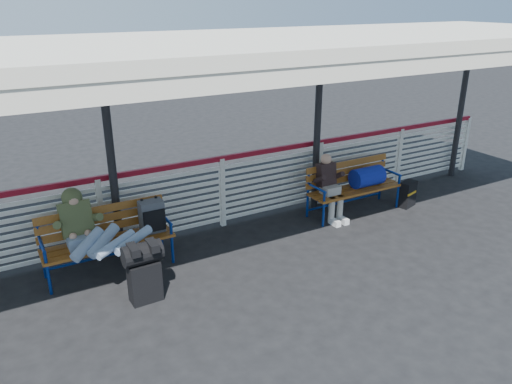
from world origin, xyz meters
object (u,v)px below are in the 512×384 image
bench_left (122,228)px  traveler_man (101,236)px  bench_right (360,179)px  companion_person (330,186)px  suitcase_side (408,194)px  luggage_stack (144,270)px

bench_left → traveler_man: size_ratio=1.10×
bench_left → bench_right: size_ratio=1.00×
companion_person → suitcase_side: (1.60, -0.30, -0.35)m
luggage_stack → bench_left: size_ratio=0.45×
bench_left → luggage_stack: bearing=-91.0°
luggage_stack → suitcase_side: (5.22, 0.61, -0.20)m
traveler_man → bench_right: bearing=2.8°
luggage_stack → companion_person: 3.74m
bench_left → companion_person: (3.60, -0.12, -0.01)m
bench_left → traveler_man: bearing=-136.6°
luggage_stack → suitcase_side: luggage_stack is taller
bench_left → bench_right: (4.28, -0.11, -0.00)m
bench_left → traveler_man: traveler_man is taller
luggage_stack → traveler_man: size_ratio=0.50×
companion_person → traveler_man: bearing=-176.7°
bench_left → suitcase_side: 5.23m
luggage_stack → bench_left: bench_left is taller
traveler_man → companion_person: bearing=3.3°
companion_person → bench_left: bearing=178.1°
traveler_man → companion_person: traveler_man is taller
bench_left → bench_right: bearing=-1.5°
traveler_man → suitcase_side: bearing=-0.7°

